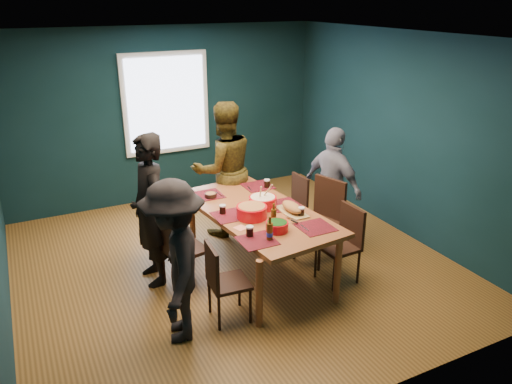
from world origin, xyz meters
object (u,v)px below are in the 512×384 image
at_px(chair_left_far, 160,217).
at_px(bowl_dumpling, 263,202).
at_px(person_right, 333,187).
at_px(chair_left_mid, 177,244).
at_px(person_back, 224,169).
at_px(chair_right_near, 344,238).
at_px(chair_right_far, 294,201).
at_px(bowl_salad, 252,211).
at_px(chair_left_near, 221,277).
at_px(person_near_left, 175,262).
at_px(dining_table, 257,216).
at_px(person_far_left, 150,211).
at_px(chair_right_mid, 323,213).
at_px(bowl_herbs, 277,226).
at_px(cutting_board, 292,208).

relative_size(chair_left_far, bowl_dumpling, 3.15).
bearing_deg(person_right, chair_left_far, 64.90).
bearing_deg(chair_left_mid, person_back, 36.69).
height_order(chair_left_far, chair_right_near, chair_left_far).
xyz_separation_m(chair_right_far, bowl_salad, (-1.05, -0.84, 0.39)).
bearing_deg(person_back, chair_left_near, 67.80).
bearing_deg(bowl_salad, person_near_left, -151.61).
height_order(dining_table, person_near_left, person_near_left).
xyz_separation_m(person_far_left, bowl_dumpling, (1.25, -0.32, -0.00)).
height_order(chair_left_mid, person_back, person_back).
height_order(chair_left_mid, chair_right_near, chair_left_mid).
relative_size(chair_left_mid, person_right, 0.60).
height_order(chair_right_mid, person_far_left, person_far_left).
bearing_deg(chair_right_far, person_back, 147.07).
relative_size(chair_left_near, bowl_herbs, 3.56).
bearing_deg(person_back, person_far_left, 34.88).
relative_size(bowl_dumpling, bowl_herbs, 1.36).
bearing_deg(bowl_dumpling, person_near_left, -149.26).
bearing_deg(chair_right_near, chair_right_far, 83.41).
relative_size(person_near_left, bowl_herbs, 6.73).
xyz_separation_m(chair_left_far, person_right, (2.17, -0.49, 0.19)).
distance_m(chair_left_mid, bowl_herbs, 1.15).
bearing_deg(dining_table, bowl_herbs, -101.97).
bearing_deg(bowl_dumpling, chair_left_mid, 178.54).
distance_m(chair_right_far, bowl_dumpling, 1.10).
relative_size(dining_table, chair_right_mid, 2.15).
bearing_deg(chair_right_far, chair_left_near, -142.16).
height_order(chair_right_far, bowl_salad, bowl_salad).
distance_m(person_far_left, person_back, 1.48).
xyz_separation_m(chair_right_near, bowl_herbs, (-0.87, 0.02, 0.33)).
distance_m(dining_table, person_far_left, 1.22).
relative_size(chair_left_near, chair_right_near, 0.95).
bearing_deg(person_right, bowl_salad, 94.66).
xyz_separation_m(person_near_left, bowl_salad, (1.08, 0.58, 0.07)).
bearing_deg(cutting_board, chair_left_mid, 166.84).
distance_m(dining_table, bowl_salad, 0.26).
relative_size(person_right, bowl_herbs, 6.59).
distance_m(dining_table, chair_left_near, 1.05).
bearing_deg(bowl_salad, bowl_herbs, -77.96).
bearing_deg(bowl_salad, cutting_board, -10.09).
bearing_deg(chair_right_near, person_back, 109.88).
relative_size(chair_right_mid, person_back, 0.56).
xyz_separation_m(chair_right_near, bowl_salad, (-0.96, 0.44, 0.35)).
distance_m(dining_table, chair_left_mid, 0.97).
bearing_deg(bowl_salad, bowl_dumpling, 39.96).
height_order(person_back, cutting_board, person_back).
xyz_separation_m(chair_left_far, bowl_dumpling, (1.03, -0.71, 0.28)).
distance_m(chair_right_mid, chair_right_near, 0.56).
xyz_separation_m(dining_table, chair_left_mid, (-0.96, 0.07, -0.17)).
height_order(chair_right_mid, person_near_left, person_near_left).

